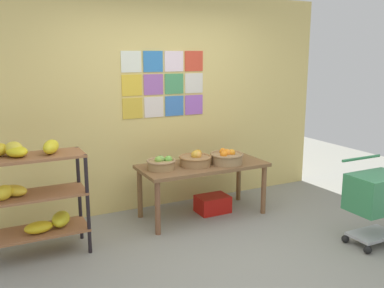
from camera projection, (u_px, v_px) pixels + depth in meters
name	position (u px, v px, depth m)	size (l,w,h in m)	color
ground	(238.00, 262.00, 3.98)	(9.54, 9.54, 0.00)	gray
back_wall_with_art	(162.00, 103.00, 5.28)	(4.61, 0.07, 2.64)	#DCC26D
banana_shelf_unit	(33.00, 188.00, 4.00)	(0.91, 0.42, 1.13)	black
display_table	(203.00, 170.00, 5.03)	(1.51, 0.68, 0.64)	brown
fruit_basket_back_right	(227.00, 157.00, 5.01)	(0.39, 0.39, 0.18)	#99794F
fruit_basket_back_left	(196.00, 159.00, 4.95)	(0.38, 0.38, 0.18)	#987146
fruit_basket_left	(161.00, 163.00, 4.78)	(0.33, 0.33, 0.15)	#9D7B4C
produce_crate_under_table	(213.00, 204.00, 5.23)	(0.39, 0.28, 0.21)	red
shopping_cart	(376.00, 196.00, 4.27)	(0.55, 0.43, 0.87)	black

